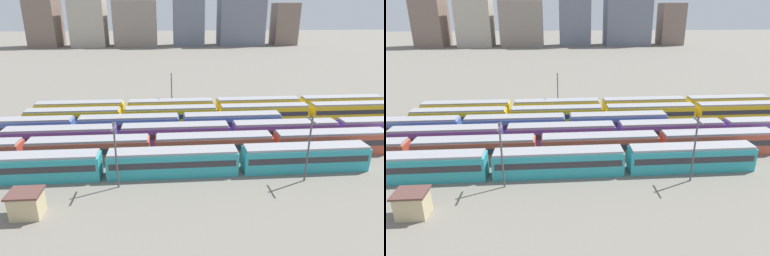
{
  "view_description": "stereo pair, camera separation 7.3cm",
  "coord_description": "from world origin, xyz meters",
  "views": [
    {
      "loc": [
        19.41,
        -40.84,
        21.98
      ],
      "look_at": [
        23.76,
        13.0,
        2.04
      ],
      "focal_mm": 30.42,
      "sensor_mm": 36.0,
      "label": 1
    },
    {
      "loc": [
        19.48,
        -40.85,
        21.98
      ],
      "look_at": [
        23.76,
        13.0,
        2.04
      ],
      "focal_mm": 30.42,
      "sensor_mm": 36.0,
      "label": 2
    }
  ],
  "objects": [
    {
      "name": "distant_building_2",
      "position": [
        1.96,
        168.73,
        13.16
      ],
      "size": [
        25.19,
        19.5,
        26.32
      ],
      "primitive_type": "cube",
      "color": "gray",
      "rests_on": "ground_plane"
    },
    {
      "name": "distant_building_3",
      "position": [
        34.13,
        168.73,
        24.81
      ],
      "size": [
        18.62,
        14.48,
        49.62
      ],
      "primitive_type": "cube",
      "color": "slate",
      "rests_on": "ground_plane"
    },
    {
      "name": "distant_building_4",
      "position": [
        66.67,
        168.73,
        19.36
      ],
      "size": [
        27.4,
        18.57,
        38.73
      ],
      "primitive_type": "cube",
      "color": "slate",
      "rests_on": "ground_plane"
    },
    {
      "name": "train_track_0",
      "position": [
        20.07,
        0.0,
        1.9
      ],
      "size": [
        55.8,
        3.06,
        3.75
      ],
      "color": "teal",
      "rests_on": "ground_plane"
    },
    {
      "name": "train_track_2",
      "position": [
        39.64,
        10.4,
        1.9
      ],
      "size": [
        93.6,
        3.06,
        3.75
      ],
      "color": "#6B429E",
      "rests_on": "ground_plane"
    },
    {
      "name": "distant_building_1",
      "position": [
        -26.03,
        168.73,
        14.93
      ],
      "size": [
        20.21,
        16.94,
        29.86
      ],
      "primitive_type": "cube",
      "color": "#B2A899",
      "rests_on": "ground_plane"
    },
    {
      "name": "catenary_pole_2",
      "position": [
        12.85,
        -2.98,
        5.01
      ],
      "size": [
        0.24,
        3.2,
        8.96
      ],
      "color": "#4C4C51",
      "rests_on": "ground_plane"
    },
    {
      "name": "train_track_4",
      "position": [
        29.62,
        20.8,
        1.9
      ],
      "size": [
        74.7,
        3.06,
        3.75
      ],
      "color": "yellow",
      "rests_on": "ground_plane"
    },
    {
      "name": "signal_hut",
      "position": [
        3.54,
        -8.44,
        1.55
      ],
      "size": [
        3.6,
        3.0,
        3.04
      ],
      "color": "#C6B284",
      "rests_on": "ground_plane"
    },
    {
      "name": "catenary_pole_0",
      "position": [
        37.74,
        -3.28,
        5.13
      ],
      "size": [
        0.24,
        3.2,
        9.18
      ],
      "color": "#4C4C51",
      "rests_on": "ground_plane"
    },
    {
      "name": "train_track_3",
      "position": [
        12.52,
        15.6,
        1.9
      ],
      "size": [
        55.8,
        3.06,
        3.75
      ],
      "color": "#4C70BC",
      "rests_on": "ground_plane"
    },
    {
      "name": "distant_building_0",
      "position": [
        -51.79,
        168.73,
        15.97
      ],
      "size": [
        16.41,
        20.18,
        31.94
      ],
      "primitive_type": "cube",
      "color": "#7A665B",
      "rests_on": "ground_plane"
    },
    {
      "name": "train_track_1",
      "position": [
        17.07,
        5.2,
        1.9
      ],
      "size": [
        74.7,
        3.06,
        3.75
      ],
      "color": "#BC4C38",
      "rests_on": "ground_plane"
    },
    {
      "name": "distant_building_5",
      "position": [
        94.87,
        168.73,
        12.52
      ],
      "size": [
        14.43,
        13.75,
        25.04
      ],
      "primitive_type": "cube",
      "color": "#7A665B",
      "rests_on": "ground_plane"
    },
    {
      "name": "ground_plane",
      "position": [
        0.0,
        13.0,
        0.0
      ],
      "size": [
        600.0,
        600.0,
        0.0
      ],
      "primitive_type": "plane",
      "color": "slate"
    },
    {
      "name": "catenary_pole_1",
      "position": [
        20.56,
        29.0,
        4.97
      ],
      "size": [
        0.24,
        3.2,
        8.89
      ],
      "color": "#4C4C51",
      "rests_on": "ground_plane"
    },
    {
      "name": "train_track_5",
      "position": [
        29.74,
        26.0,
        1.9
      ],
      "size": [
        74.7,
        3.06,
        3.75
      ],
      "color": "yellow",
      "rests_on": "ground_plane"
    }
  ]
}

